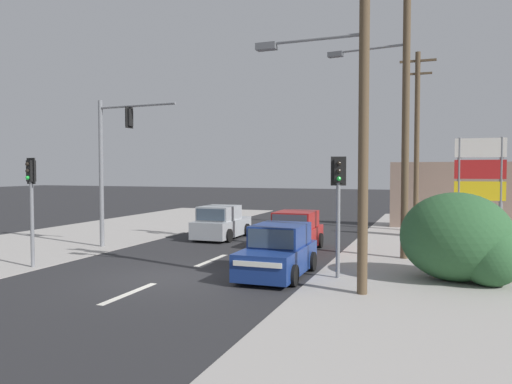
# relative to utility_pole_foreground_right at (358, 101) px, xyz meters

# --- Properties ---
(ground_plane) EXTENTS (140.00, 140.00, 0.00)m
(ground_plane) POSITION_rel_utility_pole_foreground_right_xyz_m (-5.50, 0.08, -4.90)
(ground_plane) COLOR #28282B
(lane_dash_near) EXTENTS (0.20, 2.40, 0.01)m
(lane_dash_near) POSITION_rel_utility_pole_foreground_right_xyz_m (-5.50, -1.92, -4.90)
(lane_dash_near) COLOR silver
(lane_dash_near) RESTS_ON ground
(lane_dash_mid) EXTENTS (0.20, 2.40, 0.01)m
(lane_dash_mid) POSITION_rel_utility_pole_foreground_right_xyz_m (-5.50, 3.08, -4.90)
(lane_dash_mid) COLOR silver
(lane_dash_mid) RESTS_ON ground
(lane_dash_far) EXTENTS (0.20, 2.40, 0.01)m
(lane_dash_far) POSITION_rel_utility_pole_foreground_right_xyz_m (-5.50, 8.08, -4.90)
(lane_dash_far) COLOR silver
(lane_dash_far) RESTS_ON ground
(kerb_right_verge) EXTENTS (10.00, 44.00, 0.02)m
(kerb_right_verge) POSITION_rel_utility_pole_foreground_right_xyz_m (3.50, 2.08, -4.89)
(kerb_right_verge) COLOR #A39E99
(kerb_right_verge) RESTS_ON ground
(kerb_left_verge) EXTENTS (8.00, 40.00, 0.02)m
(kerb_left_verge) POSITION_rel_utility_pole_foreground_right_xyz_m (-14.00, 4.08, -4.89)
(kerb_left_verge) COLOR #A39E99
(kerb_left_verge) RESTS_ON ground
(utility_pole_foreground_right) EXTENTS (3.78, 0.36, 9.09)m
(utility_pole_foreground_right) POSITION_rel_utility_pole_foreground_right_xyz_m (0.00, 0.00, 0.00)
(utility_pole_foreground_right) COLOR brown
(utility_pole_foreground_right) RESTS_ON ground
(utility_pole_midground_right) EXTENTS (3.77, 0.68, 10.51)m
(utility_pole_midground_right) POSITION_rel_utility_pole_foreground_right_xyz_m (0.71, 5.70, 0.72)
(utility_pole_midground_right) COLOR brown
(utility_pole_midground_right) RESTS_ON ground
(utility_pole_background_right) EXTENTS (1.80, 0.26, 9.19)m
(utility_pole_background_right) POSITION_rel_utility_pole_foreground_right_xyz_m (0.92, 14.26, -0.07)
(utility_pole_background_right) COLOR brown
(utility_pole_background_right) RESTS_ON ground
(traffic_signal_mast) EXTENTS (3.69, 0.44, 6.00)m
(traffic_signal_mast) POSITION_rel_utility_pole_foreground_right_xyz_m (-10.50, 4.30, -1.07)
(traffic_signal_mast) COLOR slate
(traffic_signal_mast) RESTS_ON ground
(pedestal_signal_right_kerb) EXTENTS (0.43, 0.31, 3.56)m
(pedestal_signal_right_kerb) POSITION_rel_utility_pole_foreground_right_xyz_m (-0.79, 1.67, -2.49)
(pedestal_signal_right_kerb) COLOR slate
(pedestal_signal_right_kerb) RESTS_ON ground
(pedestal_signal_left_kerb) EXTENTS (0.43, 0.31, 3.56)m
(pedestal_signal_left_kerb) POSITION_rel_utility_pole_foreground_right_xyz_m (-10.40, -0.10, -2.49)
(pedestal_signal_left_kerb) COLOR slate
(pedestal_signal_left_kerb) RESTS_ON ground
(shopping_plaza_sign) EXTENTS (2.10, 0.16, 4.60)m
(shopping_plaza_sign) POSITION_rel_utility_pole_foreground_right_xyz_m (3.69, 11.24, -1.92)
(shopping_plaza_sign) COLOR slate
(shopping_plaza_sign) RESTS_ON ground
(roadside_bush) EXTENTS (3.26, 2.79, 2.54)m
(roadside_bush) POSITION_rel_utility_pole_foreground_right_xyz_m (2.57, 2.45, -3.71)
(roadside_bush) COLOR #2D5B33
(roadside_bush) RESTS_ON ground
(shopfront_wall_far) EXTENTS (12.00, 1.00, 3.60)m
(shopfront_wall_far) POSITION_rel_utility_pole_foreground_right_xyz_m (5.50, 16.08, -3.10)
(shopfront_wall_far) COLOR gray
(shopfront_wall_far) RESTS_ON ground
(hatchback_oncoming_mid) EXTENTS (1.81, 3.65, 1.53)m
(hatchback_oncoming_mid) POSITION_rel_utility_pole_foreground_right_xyz_m (-7.44, 8.29, -4.20)
(hatchback_oncoming_mid) COLOR #A3A8AD
(hatchback_oncoming_mid) RESTS_ON ground
(hatchback_crossing_left) EXTENTS (1.80, 3.65, 1.53)m
(hatchback_crossing_left) POSITION_rel_utility_pole_foreground_right_xyz_m (-2.55, 1.46, -4.20)
(hatchback_crossing_left) COLOR navy
(hatchback_crossing_left) RESTS_ON ground
(hatchback_receding_far) EXTENTS (1.81, 3.65, 1.53)m
(hatchback_receding_far) POSITION_rel_utility_pole_foreground_right_xyz_m (-3.34, 6.16, -4.20)
(hatchback_receding_far) COLOR maroon
(hatchback_receding_far) RESTS_ON ground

